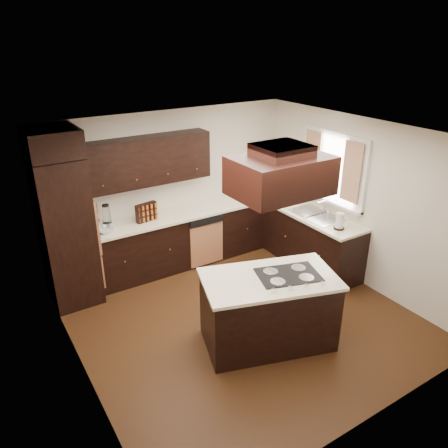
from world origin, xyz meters
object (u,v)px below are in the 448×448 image
at_px(spice_rack, 146,212).
at_px(island, 268,311).
at_px(range_hood, 281,175).
at_px(oven_column, 66,232).

bearing_deg(spice_rack, island, -88.07).
height_order(island, spice_rack, spice_rack).
xyz_separation_m(range_hood, spice_rack, (-0.66, 2.32, -1.10)).
bearing_deg(range_hood, oven_column, 129.74).
bearing_deg(island, spice_rack, 121.16).
relative_size(oven_column, range_hood, 2.02).
bearing_deg(oven_column, spice_rack, 3.22).
bearing_deg(island, oven_column, 145.61).
distance_m(island, range_hood, 1.72).
distance_m(island, spice_rack, 2.49).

